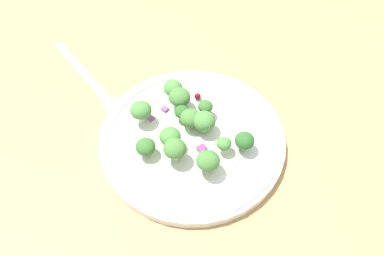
% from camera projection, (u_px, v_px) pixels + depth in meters
% --- Properties ---
extents(ground_plane, '(1.80, 1.80, 0.02)m').
position_uv_depth(ground_plane, '(192.00, 147.00, 0.60)').
color(ground_plane, tan).
extents(plate, '(0.24, 0.24, 0.02)m').
position_uv_depth(plate, '(192.00, 136.00, 0.59)').
color(plate, white).
rests_on(plate, ground_plane).
extents(dressing_pool, '(0.14, 0.14, 0.00)m').
position_uv_depth(dressing_pool, '(192.00, 134.00, 0.59)').
color(dressing_pool, white).
rests_on(dressing_pool, plate).
extents(broccoli_floret_0, '(0.03, 0.03, 0.03)m').
position_uv_depth(broccoli_floret_0, '(191.00, 118.00, 0.58)').
color(broccoli_floret_0, '#ADD18E').
rests_on(broccoli_floret_0, plate).
extents(broccoli_floret_1, '(0.02, 0.02, 0.02)m').
position_uv_depth(broccoli_floret_1, '(224.00, 144.00, 0.56)').
color(broccoli_floret_1, '#ADD18E').
rests_on(broccoli_floret_1, plate).
extents(broccoli_floret_2, '(0.03, 0.03, 0.03)m').
position_uv_depth(broccoli_floret_2, '(180.00, 98.00, 0.60)').
color(broccoli_floret_2, '#8EB77A').
rests_on(broccoli_floret_2, plate).
extents(broccoli_floret_3, '(0.02, 0.02, 0.02)m').
position_uv_depth(broccoli_floret_3, '(182.00, 112.00, 0.59)').
color(broccoli_floret_3, '#ADD18E').
rests_on(broccoli_floret_3, plate).
extents(broccoli_floret_4, '(0.03, 0.03, 0.03)m').
position_uv_depth(broccoli_floret_4, '(175.00, 149.00, 0.55)').
color(broccoli_floret_4, '#ADD18E').
rests_on(broccoli_floret_4, plate).
extents(broccoli_floret_5, '(0.03, 0.03, 0.03)m').
position_uv_depth(broccoli_floret_5, '(244.00, 144.00, 0.56)').
color(broccoli_floret_5, '#9EC684').
rests_on(broccoli_floret_5, plate).
extents(broccoli_floret_6, '(0.03, 0.03, 0.03)m').
position_uv_depth(broccoli_floret_6, '(173.00, 88.00, 0.62)').
color(broccoli_floret_6, '#ADD18E').
rests_on(broccoli_floret_6, plate).
extents(broccoli_floret_7, '(0.03, 0.03, 0.03)m').
position_uv_depth(broccoli_floret_7, '(141.00, 110.00, 0.58)').
color(broccoli_floret_7, '#ADD18E').
rests_on(broccoli_floret_7, plate).
extents(broccoli_floret_8, '(0.03, 0.03, 0.03)m').
position_uv_depth(broccoli_floret_8, '(208.00, 161.00, 0.54)').
color(broccoli_floret_8, '#9EC684').
rests_on(broccoli_floret_8, plate).
extents(broccoli_floret_9, '(0.03, 0.03, 0.03)m').
position_uv_depth(broccoli_floret_9, '(170.00, 137.00, 0.56)').
color(broccoli_floret_9, '#8EB77A').
rests_on(broccoli_floret_9, plate).
extents(broccoli_floret_10, '(0.03, 0.03, 0.03)m').
position_uv_depth(broccoli_floret_10, '(204.00, 121.00, 0.58)').
color(broccoli_floret_10, '#8EB77A').
rests_on(broccoli_floret_10, plate).
extents(broccoli_floret_11, '(0.02, 0.02, 0.02)m').
position_uv_depth(broccoli_floret_11, '(205.00, 107.00, 0.59)').
color(broccoli_floret_11, '#ADD18E').
rests_on(broccoli_floret_11, plate).
extents(broccoli_floret_12, '(0.03, 0.03, 0.03)m').
position_uv_depth(broccoli_floret_12, '(146.00, 147.00, 0.56)').
color(broccoli_floret_12, '#ADD18E').
rests_on(broccoli_floret_12, plate).
extents(cranberry_0, '(0.01, 0.01, 0.01)m').
position_uv_depth(cranberry_0, '(196.00, 115.00, 0.60)').
color(cranberry_0, maroon).
rests_on(cranberry_0, plate).
extents(cranberry_1, '(0.01, 0.01, 0.01)m').
position_uv_depth(cranberry_1, '(178.00, 114.00, 0.61)').
color(cranberry_1, '#4C0A14').
rests_on(cranberry_1, plate).
extents(cranberry_2, '(0.01, 0.01, 0.01)m').
position_uv_depth(cranberry_2, '(180.00, 153.00, 0.56)').
color(cranberry_2, '#4C0A14').
rests_on(cranberry_2, plate).
extents(cranberry_3, '(0.01, 0.01, 0.01)m').
position_uv_depth(cranberry_3, '(198.00, 96.00, 0.62)').
color(cranberry_3, maroon).
rests_on(cranberry_3, plate).
extents(onion_bit_0, '(0.01, 0.01, 0.00)m').
position_uv_depth(onion_bit_0, '(165.00, 109.00, 0.61)').
color(onion_bit_0, '#934C84').
rests_on(onion_bit_0, plate).
extents(onion_bit_1, '(0.01, 0.01, 0.01)m').
position_uv_depth(onion_bit_1, '(202.00, 148.00, 0.57)').
color(onion_bit_1, '#843D75').
rests_on(onion_bit_1, plate).
extents(onion_bit_2, '(0.01, 0.01, 0.00)m').
position_uv_depth(onion_bit_2, '(150.00, 118.00, 0.60)').
color(onion_bit_2, '#934C84').
rests_on(onion_bit_2, plate).
extents(fork, '(0.13, 0.16, 0.01)m').
position_uv_depth(fork, '(92.00, 82.00, 0.66)').
color(fork, silver).
rests_on(fork, ground_plane).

